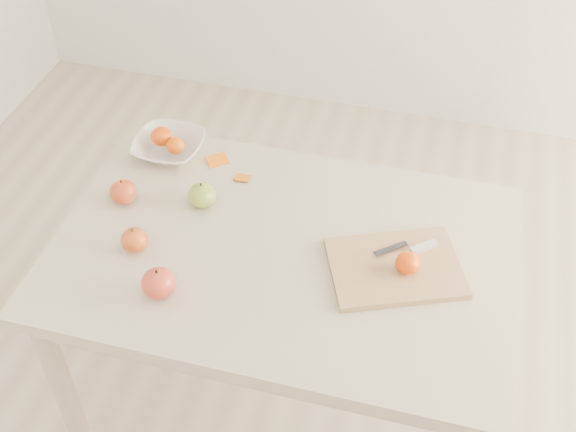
# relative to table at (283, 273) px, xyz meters

# --- Properties ---
(ground) EXTENTS (3.50, 3.50, 0.00)m
(ground) POSITION_rel_table_xyz_m (0.00, 0.00, -0.65)
(ground) COLOR #C6B293
(ground) RESTS_ON ground
(table) EXTENTS (1.20, 0.80, 0.75)m
(table) POSITION_rel_table_xyz_m (0.00, 0.00, 0.00)
(table) COLOR beige
(table) RESTS_ON ground
(cutting_board) EXTENTS (0.39, 0.35, 0.02)m
(cutting_board) POSITION_rel_table_xyz_m (0.29, -0.00, 0.11)
(cutting_board) COLOR tan
(cutting_board) RESTS_ON table
(board_tangerine) EXTENTS (0.06, 0.06, 0.05)m
(board_tangerine) POSITION_rel_table_xyz_m (0.32, -0.01, 0.14)
(board_tangerine) COLOR #E84308
(board_tangerine) RESTS_ON cutting_board
(fruit_bowl) EXTENTS (0.21, 0.21, 0.05)m
(fruit_bowl) POSITION_rel_table_xyz_m (-0.43, 0.29, 0.12)
(fruit_bowl) COLOR white
(fruit_bowl) RESTS_ON table
(bowl_tangerine_near) EXTENTS (0.06, 0.06, 0.06)m
(bowl_tangerine_near) POSITION_rel_table_xyz_m (-0.46, 0.30, 0.15)
(bowl_tangerine_near) COLOR #C74407
(bowl_tangerine_near) RESTS_ON fruit_bowl
(bowl_tangerine_far) EXTENTS (0.06, 0.06, 0.05)m
(bowl_tangerine_far) POSITION_rel_table_xyz_m (-0.40, 0.28, 0.15)
(bowl_tangerine_far) COLOR #D14B07
(bowl_tangerine_far) RESTS_ON fruit_bowl
(orange_peel_a) EXTENTS (0.07, 0.07, 0.01)m
(orange_peel_a) POSITION_rel_table_xyz_m (-0.28, 0.29, 0.10)
(orange_peel_a) COLOR orange
(orange_peel_a) RESTS_ON table
(orange_peel_b) EXTENTS (0.05, 0.04, 0.01)m
(orange_peel_b) POSITION_rel_table_xyz_m (-0.19, 0.24, 0.10)
(orange_peel_b) COLOR orange
(orange_peel_b) RESTS_ON table
(paring_knife) EXTENTS (0.16, 0.10, 0.01)m
(paring_knife) POSITION_rel_table_xyz_m (0.34, 0.07, 0.12)
(paring_knife) COLOR silver
(paring_knife) RESTS_ON cutting_board
(apple_green) EXTENTS (0.08, 0.08, 0.07)m
(apple_green) POSITION_rel_table_xyz_m (-0.26, 0.10, 0.13)
(apple_green) COLOR olive
(apple_green) RESTS_ON table
(apple_red_c) EXTENTS (0.08, 0.08, 0.08)m
(apple_red_c) POSITION_rel_table_xyz_m (-0.25, -0.23, 0.14)
(apple_red_c) COLOR maroon
(apple_red_c) RESTS_ON table
(apple_red_a) EXTENTS (0.08, 0.08, 0.07)m
(apple_red_a) POSITION_rel_table_xyz_m (-0.48, 0.06, 0.13)
(apple_red_a) COLOR maroon
(apple_red_a) RESTS_ON table
(apple_red_b) EXTENTS (0.07, 0.07, 0.06)m
(apple_red_b) POSITION_rel_table_xyz_m (-0.37, -0.10, 0.13)
(apple_red_b) COLOR #A22D1B
(apple_red_b) RESTS_ON table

